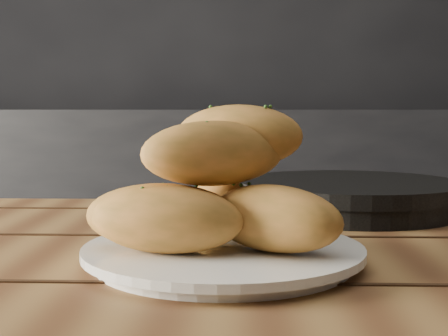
# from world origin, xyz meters

# --- Properties ---
(counter) EXTENTS (2.80, 0.60, 0.90)m
(counter) POSITION_xyz_m (0.00, 1.70, 0.45)
(counter) COLOR black
(counter) RESTS_ON ground
(plate) EXTENTS (0.27, 0.27, 0.02)m
(plate) POSITION_xyz_m (0.19, 0.14, 0.76)
(plate) COLOR white
(plate) RESTS_ON table
(bread_rolls) EXTENTS (0.25, 0.21, 0.13)m
(bread_rolls) POSITION_xyz_m (0.17, 0.14, 0.82)
(bread_rolls) COLOR #C97D37
(bread_rolls) RESTS_ON plate
(skillet) EXTENTS (0.46, 0.32, 0.05)m
(skillet) POSITION_xyz_m (0.36, 0.46, 0.77)
(skillet) COLOR black
(skillet) RESTS_ON table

